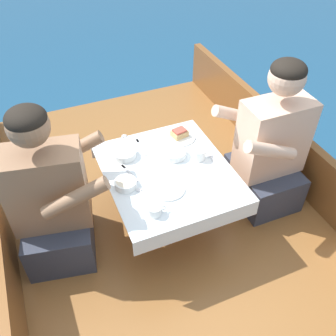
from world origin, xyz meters
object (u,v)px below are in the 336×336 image
sandwich (179,133)px  coffee_cup_port (199,154)px  person_starboard (269,151)px  coffee_cup_starboard (155,211)px  person_port (52,202)px

sandwich → coffee_cup_port: size_ratio=1.07×
sandwich → person_starboard: bearing=-34.3°
sandwich → coffee_cup_starboard: bearing=-124.9°
person_port → coffee_cup_port: person_port is taller
coffee_cup_starboard → coffee_cup_port: bearing=37.1°
person_port → coffee_cup_port: 0.86m
person_port → coffee_cup_starboard: 0.56m
person_port → coffee_cup_starboard: bearing=-23.3°
person_starboard → coffee_cup_starboard: person_starboard is taller
person_starboard → coffee_cup_starboard: size_ratio=10.49×
person_port → sandwich: size_ratio=9.22×
sandwich → coffee_cup_starboard: sandwich is taller
coffee_cup_port → sandwich: bearing=95.0°
coffee_cup_starboard → person_starboard: bearing=14.8°
coffee_cup_port → coffee_cup_starboard: coffee_cup_port is taller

